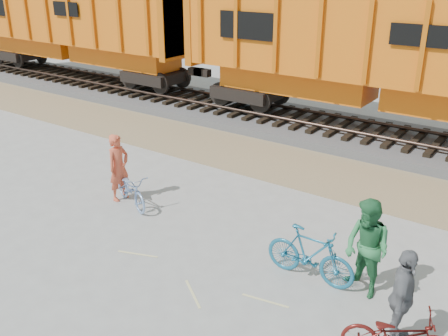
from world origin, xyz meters
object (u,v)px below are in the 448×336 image
at_px(bicycle_maroon, 397,336).
at_px(person_solo, 119,167).
at_px(hopper_car_left, 76,23).
at_px(bicycle_teal, 310,254).
at_px(hopper_car_center, 384,54).
at_px(person_woman, 402,298).
at_px(person_man, 367,248).
at_px(bicycle_blue, 131,189).

xyz_separation_m(bicycle_maroon, person_solo, (-7.61, 1.58, 0.44)).
bearing_deg(hopper_car_left, bicycle_teal, -26.94).
bearing_deg(person_solo, bicycle_maroon, -101.51).
bearing_deg(hopper_car_center, bicycle_teal, -78.32).
bearing_deg(person_woman, person_solo, 71.28).
distance_m(hopper_car_left, bicycle_teal, 18.96).
xyz_separation_m(hopper_car_left, bicycle_teal, (16.76, -8.52, -2.46)).
height_order(hopper_car_center, person_man, hopper_car_center).
bearing_deg(hopper_car_center, bicycle_blue, -112.05).
height_order(hopper_car_left, person_solo, hopper_car_left).
height_order(bicycle_teal, bicycle_maroon, bicycle_teal).
height_order(hopper_car_center, bicycle_blue, hopper_car_center).
bearing_deg(bicycle_maroon, bicycle_blue, 56.06).
bearing_deg(person_solo, hopper_car_left, 54.29).
height_order(hopper_car_left, bicycle_blue, hopper_car_left).
bearing_deg(hopper_car_center, person_solo, -115.26).
distance_m(bicycle_maroon, person_woman, 0.58).
distance_m(bicycle_blue, bicycle_maroon, 7.26).
bearing_deg(bicycle_maroon, hopper_car_left, 40.56).
relative_size(hopper_car_left, bicycle_maroon, 8.49).
height_order(hopper_car_center, person_woman, hopper_car_center).
xyz_separation_m(bicycle_maroon, person_woman, (-0.10, 0.40, 0.41)).
xyz_separation_m(bicycle_teal, person_woman, (1.93, -0.75, 0.30)).
height_order(person_man, person_woman, person_man).
xyz_separation_m(hopper_car_center, bicycle_maroon, (3.79, -9.67, -2.57)).
xyz_separation_m(bicycle_blue, person_solo, (-0.50, 0.10, 0.44)).
bearing_deg(bicycle_blue, person_solo, 100.97).
relative_size(bicycle_teal, person_woman, 1.07).
bearing_deg(bicycle_teal, person_man, -79.03).
distance_m(hopper_car_left, bicycle_blue, 14.50).
xyz_separation_m(hopper_car_center, bicycle_blue, (-3.32, -8.20, -2.57)).
xyz_separation_m(bicycle_teal, bicycle_maroon, (2.03, -1.15, -0.11)).
height_order(hopper_car_left, person_man, hopper_car_left).
height_order(bicycle_blue, bicycle_maroon, bicycle_maroon).
height_order(bicycle_blue, person_man, person_man).
bearing_deg(bicycle_blue, bicycle_teal, -71.36).
xyz_separation_m(hopper_car_left, bicycle_maroon, (18.79, -9.67, -2.57)).
relative_size(person_man, person_woman, 1.11).
distance_m(bicycle_teal, person_man, 1.09).
relative_size(hopper_car_center, person_woman, 8.29).
bearing_deg(person_woman, hopper_car_center, 11.89).
bearing_deg(hopper_car_left, bicycle_maroon, -27.24).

